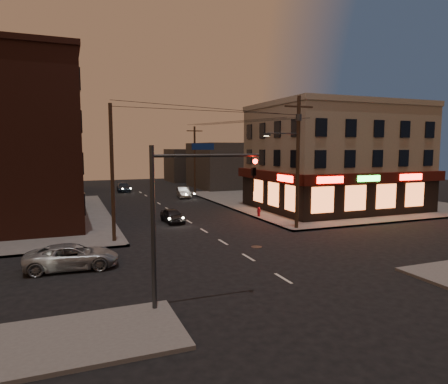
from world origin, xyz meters
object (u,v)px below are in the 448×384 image
sedan_near (172,216)px  sedan_far (124,187)px  suv_cross (72,257)px  sedan_mid (183,192)px  fire_hydrant (259,211)px

sedan_near → sedan_far: size_ratio=0.79×
suv_cross → sedan_mid: 29.95m
sedan_mid → fire_hydrant: sedan_mid is taller
sedan_far → fire_hydrant: 27.66m
fire_hydrant → sedan_mid: bearing=98.0°
sedan_near → fire_hydrant: (7.81, -0.65, 0.02)m
sedan_near → fire_hydrant: 7.84m
suv_cross → sedan_far: 37.14m
suv_cross → sedan_near: 13.42m
sedan_near → sedan_far: (-0.68, 25.68, 0.05)m
fire_hydrant → sedan_near: bearing=175.2°
sedan_near → sedan_far: 25.68m
suv_cross → fire_hydrant: 18.80m
sedan_mid → sedan_far: sedan_mid is taller
sedan_near → sedan_far: bearing=87.9°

